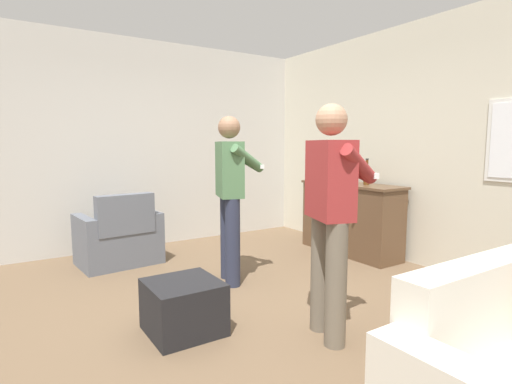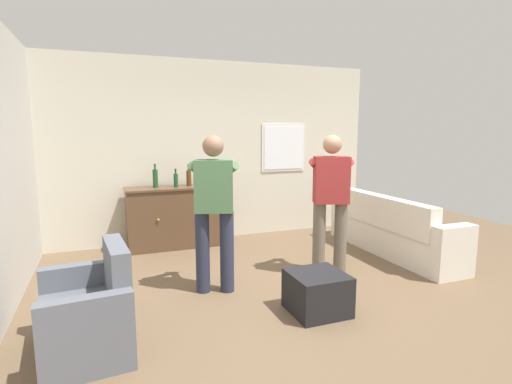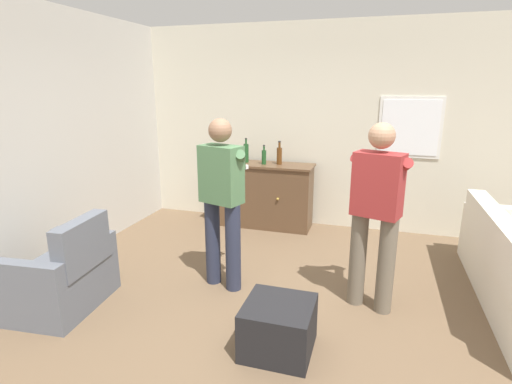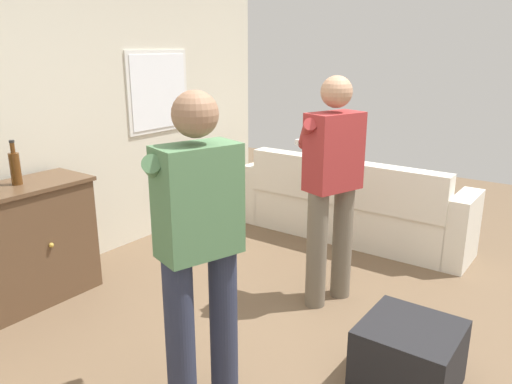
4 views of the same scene
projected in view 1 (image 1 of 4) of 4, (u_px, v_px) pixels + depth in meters
The scene contains 11 objects.
ground at pixel (221, 314), 3.30m from camera, with size 10.40×10.40×0.00m, color brown.
wall_back_with_window at pixel (426, 145), 4.56m from camera, with size 5.20×0.15×2.80m.
wall_side_left at pixel (127, 145), 5.36m from camera, with size 0.12×5.20×2.80m, color beige.
armchair at pixel (120, 240), 4.67m from camera, with size 0.72×0.93×0.85m.
sideboard_cabinet at pixel (350, 218), 5.14m from camera, with size 1.41×0.49×0.91m.
bottle_wine_green at pixel (339, 171), 5.31m from camera, with size 0.07×0.07×0.34m.
bottle_liquor_amber at pixel (367, 174), 4.90m from camera, with size 0.07×0.07×0.32m.
bottle_spirits_clear at pixel (351, 175), 5.04m from camera, with size 0.06×0.06×0.27m.
ottoman at pixel (183, 307), 2.98m from camera, with size 0.52×0.52×0.39m, color black.
person_standing_left at pixel (231, 191), 4.00m from camera, with size 0.53×0.52×1.68m.
person_standing_right at pixel (331, 210), 2.82m from camera, with size 0.53×0.52×1.68m.
Camera 1 is at (2.81, -1.48, 1.40)m, focal length 28.00 mm.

